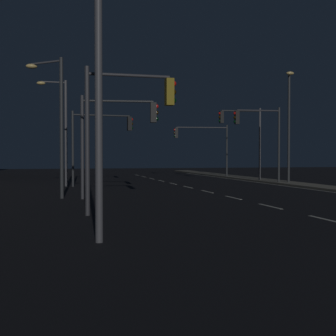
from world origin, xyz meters
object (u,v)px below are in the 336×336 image
Objects in this scene: traffic_light_far_center at (100,133)px; street_lamp_mid_block at (289,117)px; street_lamp_corner at (61,123)px; traffic_light_near_left at (260,130)px; street_lamp_median at (55,113)px; traffic_light_far_left at (117,126)px; traffic_light_far_right at (202,139)px; traffic_light_mid_right at (127,112)px; traffic_light_near_right at (243,130)px; street_lamp_across_street at (90,58)px.

street_lamp_mid_block reaches higher than traffic_light_far_center.
traffic_light_near_left is at bearing -4.62° from street_lamp_corner.
traffic_light_far_center is at bearing 70.96° from street_lamp_median.
traffic_light_far_right is (10.47, 19.33, 0.17)m from traffic_light_far_left.
traffic_light_near_left reaches higher than traffic_light_mid_right.
street_lamp_median is 8.95m from street_lamp_corner.
street_lamp_across_street is at bearing -120.41° from traffic_light_near_right.
street_lamp_corner is (0.35, 8.94, 0.19)m from street_lamp_median.
street_lamp_median is 0.94× the size of street_lamp_corner.
traffic_light_near_right is 18.72m from street_lamp_median.
street_lamp_mid_block is (2.17, -0.27, 0.90)m from traffic_light_near_left.
traffic_light_near_right is 0.80× the size of street_lamp_across_street.
traffic_light_mid_right is at bearing -133.91° from street_lamp_mid_block.
traffic_light_mid_right is (-0.40, -5.98, 0.10)m from traffic_light_far_left.
traffic_light_near_left is at bearing 55.53° from street_lamp_across_street.
traffic_light_near_right is 6.76m from traffic_light_far_right.
traffic_light_far_left is at bearing -147.82° from street_lamp_mid_block.
traffic_light_far_left is 0.90× the size of traffic_light_near_left.
street_lamp_mid_block reaches higher than traffic_light_near_right.
traffic_light_far_left is 10.95m from street_lamp_across_street.
street_lamp_across_street reaches higher than traffic_light_far_left.
street_lamp_across_street is (-1.60, -4.75, 0.81)m from traffic_light_mid_right.
street_lamp_corner is (-12.97, -9.38, 0.68)m from traffic_light_far_right.
street_lamp_mid_block is (13.59, 8.55, 1.39)m from traffic_light_far_left.
traffic_light_near_right is 3.92m from traffic_light_near_left.
traffic_light_near_right is at bearing -79.04° from traffic_light_far_right.
street_lamp_across_street reaches higher than street_lamp_corner.
traffic_light_near_left is 11.36m from traffic_light_far_center.
traffic_light_far_center reaches higher than traffic_light_far_right.
traffic_light_near_right is 22.30m from traffic_light_mid_right.
traffic_light_near_left is 2.37m from street_lamp_mid_block.
street_lamp_across_street reaches higher than traffic_light_far_center.
street_lamp_corner is at bearing 87.74° from street_lamp_median.
street_lamp_mid_block is at bearing -3.98° from traffic_light_far_center.
traffic_light_mid_right reaches higher than traffic_light_far_right.
traffic_light_mid_right is 0.71× the size of street_lamp_corner.
traffic_light_far_center is 0.70× the size of street_lamp_across_street.
street_lamp_mid_block reaches higher than traffic_light_mid_right.
traffic_light_near_right is 0.73× the size of street_lamp_mid_block.
traffic_light_far_left is 0.62× the size of street_lamp_mid_block.
traffic_light_near_left is 0.81× the size of street_lamp_median.
traffic_light_mid_right is at bearing -91.78° from traffic_light_far_center.
traffic_light_far_center is at bearing 89.53° from traffic_light_far_left.
traffic_light_far_center is 20.34m from street_lamp_across_street.
street_lamp_mid_block reaches higher than traffic_light_far_right.
street_lamp_across_street is at bearing -128.96° from street_lamp_mid_block.
traffic_light_far_left is at bearing 86.16° from traffic_light_mid_right.
street_lamp_corner is (-2.10, 15.92, 0.74)m from traffic_light_mid_right.
street_lamp_mid_block is 18.10m from street_lamp_median.
traffic_light_mid_right is 5.08m from street_lamp_across_street.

